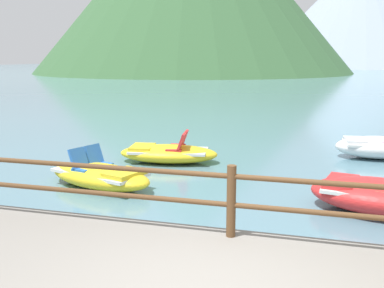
% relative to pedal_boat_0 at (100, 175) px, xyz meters
% --- Properties ---
extents(ground_plane, '(200.00, 200.00, 0.00)m').
position_rel_pedal_boat_0_xyz_m(ground_plane, '(3.32, 35.63, -0.26)').
color(ground_plane, slate).
extents(dock_railing, '(23.92, 0.12, 0.95)m').
position_rel_pedal_boat_0_xyz_m(dock_railing, '(3.32, -2.82, 0.73)').
color(dock_railing, brown).
rests_on(dock_railing, promenade_dock).
extents(pedal_boat_0, '(2.80, 1.88, 0.83)m').
position_rel_pedal_boat_0_xyz_m(pedal_boat_0, '(0.00, 0.00, 0.00)').
color(pedal_boat_0, yellow).
rests_on(pedal_boat_0, ground).
extents(pedal_boat_1, '(2.38, 1.49, 0.91)m').
position_rel_pedal_boat_0_xyz_m(pedal_boat_1, '(5.95, 4.52, 0.06)').
color(pedal_boat_1, white).
rests_on(pedal_boat_1, ground).
extents(pedal_boat_2, '(2.68, 1.54, 0.81)m').
position_rel_pedal_boat_0_xyz_m(pedal_boat_2, '(0.65, 2.53, -0.01)').
color(pedal_boat_2, yellow).
rests_on(pedal_boat_2, ground).
extents(pedal_boat_3, '(2.58, 1.81, 0.90)m').
position_rel_pedal_boat_0_xyz_m(pedal_boat_3, '(5.43, -0.09, 0.06)').
color(pedal_boat_3, red).
rests_on(pedal_boat_3, ground).
extents(distant_peak, '(54.12, 54.12, 27.69)m').
position_rel_pedal_boat_0_xyz_m(distant_peak, '(13.50, 116.55, 13.59)').
color(distant_peak, '#93A3B7').
rests_on(distant_peak, ground).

